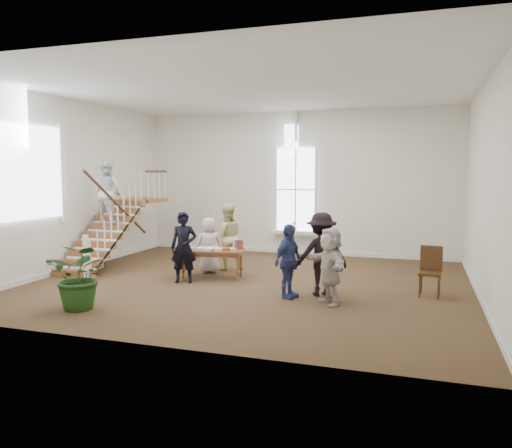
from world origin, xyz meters
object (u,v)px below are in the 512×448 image
(police_officer, at_px, (184,247))
(person_yellow, at_px, (227,237))
(elderly_woman, at_px, (209,245))
(woman_cluster_c, at_px, (330,266))
(library_table, at_px, (212,252))
(woman_cluster_a, at_px, (288,261))
(side_chair, at_px, (431,268))
(woman_cluster_b, at_px, (321,254))
(floor_plant, at_px, (81,276))

(police_officer, distance_m, person_yellow, 1.80)
(elderly_woman, bearing_deg, woman_cluster_c, 115.79)
(police_officer, distance_m, woman_cluster_c, 3.70)
(elderly_woman, xyz_separation_m, person_yellow, (0.30, 0.50, 0.16))
(library_table, bearing_deg, woman_cluster_a, -42.57)
(person_yellow, relative_size, side_chair, 1.68)
(library_table, distance_m, side_chair, 5.06)
(woman_cluster_c, bearing_deg, police_officer, -139.82)
(woman_cluster_b, bearing_deg, elderly_woman, -50.96)
(elderly_woman, bearing_deg, woman_cluster_a, 110.63)
(library_table, relative_size, woman_cluster_c, 1.09)
(woman_cluster_c, xyz_separation_m, floor_plant, (-4.43, -1.86, -0.13))
(library_table, bearing_deg, elderly_woman, 107.09)
(floor_plant, xyz_separation_m, side_chair, (6.33, 3.20, -0.05))
(woman_cluster_c, relative_size, side_chair, 1.46)
(woman_cluster_a, distance_m, woman_cluster_b, 0.76)
(woman_cluster_a, relative_size, floor_plant, 1.21)
(elderly_woman, bearing_deg, woman_cluster_b, 122.40)
(side_chair, bearing_deg, woman_cluster_b, -157.33)
(woman_cluster_b, bearing_deg, woman_cluster_a, 10.09)
(elderly_woman, distance_m, woman_cluster_b, 3.52)
(woman_cluster_b, distance_m, floor_plant, 4.84)
(library_table, height_order, police_officer, police_officer)
(library_table, height_order, woman_cluster_c, woman_cluster_c)
(woman_cluster_b, bearing_deg, police_officer, -30.05)
(elderly_woman, relative_size, person_yellow, 0.82)
(woman_cluster_a, bearing_deg, person_yellow, 61.24)
(library_table, height_order, elderly_woman, elderly_woman)
(library_table, height_order, woman_cluster_a, woman_cluster_a)
(elderly_woman, distance_m, side_chair, 5.46)
(library_table, bearing_deg, side_chair, -14.53)
(person_yellow, distance_m, side_chair, 5.27)
(library_table, distance_m, police_officer, 0.81)
(person_yellow, bearing_deg, library_table, 62.44)
(elderly_woman, bearing_deg, person_yellow, -154.39)
(woman_cluster_b, relative_size, woman_cluster_c, 1.15)
(police_officer, distance_m, side_chair, 5.54)
(woman_cluster_c, bearing_deg, elderly_woman, -157.51)
(side_chair, bearing_deg, person_yellow, 171.53)
(side_chair, bearing_deg, library_table, -176.37)
(woman_cluster_c, bearing_deg, side_chair, 88.46)
(library_table, relative_size, woman_cluster_a, 1.08)
(police_officer, height_order, woman_cluster_a, police_officer)
(elderly_woman, distance_m, woman_cluster_a, 3.22)
(library_table, xyz_separation_m, floor_plant, (-1.27, -3.34, -0.01))
(woman_cluster_b, height_order, side_chair, woman_cluster_b)
(person_yellow, bearing_deg, woman_cluster_a, 103.87)
(police_officer, bearing_deg, floor_plant, -123.99)
(woman_cluster_a, height_order, floor_plant, woman_cluster_a)
(police_officer, height_order, elderly_woman, police_officer)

